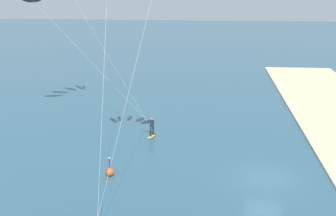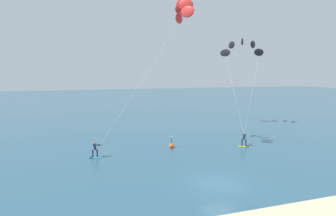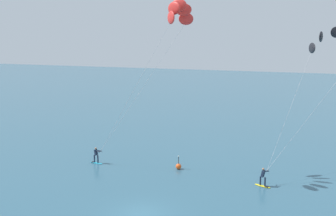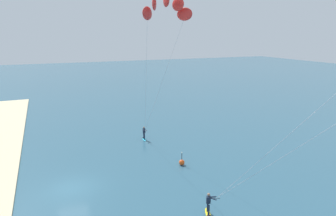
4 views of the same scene
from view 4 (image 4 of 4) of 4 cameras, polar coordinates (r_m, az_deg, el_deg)
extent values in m
plane|color=#2D566B|center=(27.44, -17.90, -14.46)|extent=(240.00, 240.00, 0.00)
ellipsoid|color=yellow|center=(23.20, 7.66, -19.39)|extent=(1.53, 0.88, 0.08)
cube|color=black|center=(22.83, 7.84, -19.85)|extent=(0.37, 0.37, 0.02)
cylinder|color=#192338|center=(23.15, 7.61, -18.21)|extent=(0.14, 0.14, 0.78)
cylinder|color=#192338|center=(22.78, 7.79, -18.79)|extent=(0.14, 0.14, 0.78)
cube|color=#192338|center=(22.61, 7.76, -17.02)|extent=(0.41, 0.40, 0.63)
sphere|color=#9E7051|center=(22.39, 7.80, -16.10)|extent=(0.20, 0.20, 0.20)
cylinder|color=black|center=(22.56, 9.23, -16.71)|extent=(0.29, 0.50, 0.03)
cylinder|color=#192338|center=(22.62, 8.49, -16.49)|extent=(0.16, 0.61, 0.15)
cylinder|color=#192338|center=(22.43, 8.52, -16.78)|extent=(0.52, 0.45, 0.15)
cylinder|color=#B2B2B7|center=(20.41, 25.24, -5.78)|extent=(7.39, 8.19, 10.03)
cylinder|color=#B2B2B7|center=(22.65, 23.25, -3.70)|extent=(3.04, 10.59, 10.03)
ellipsoid|color=#23ADD1|center=(37.35, -4.59, -5.98)|extent=(1.53, 0.56, 0.08)
cube|color=black|center=(37.72, -4.71, -5.70)|extent=(0.32, 0.32, 0.02)
cylinder|color=#192338|center=(37.01, -4.54, -5.46)|extent=(0.14, 0.14, 0.78)
cylinder|color=#192338|center=(37.41, -4.66, -5.25)|extent=(0.14, 0.14, 0.78)
cube|color=#192338|center=(36.99, -4.62, -4.35)|extent=(0.36, 0.34, 0.63)
sphere|color=#9E7051|center=(36.86, -4.63, -3.73)|extent=(0.20, 0.20, 0.20)
cylinder|color=black|center=(36.43, -4.42, -4.38)|extent=(0.55, 0.08, 0.03)
cylinder|color=#192338|center=(36.70, -4.36, -4.19)|extent=(0.60, 0.26, 0.15)
cylinder|color=#192338|center=(36.65, -4.69, -4.22)|extent=(0.58, 0.35, 0.15)
ellipsoid|color=red|center=(25.89, -4.00, 17.65)|extent=(1.17, 1.31, 1.10)
ellipsoid|color=red|center=(26.11, -2.65, 19.35)|extent=(1.43, 0.95, 1.10)
ellipsoid|color=red|center=(26.43, -0.34, 19.95)|extent=(1.46, 0.44, 1.10)
ellipsoid|color=red|center=(26.74, 1.92, 19.23)|extent=(1.47, 0.74, 1.10)
ellipsoid|color=red|center=(26.89, 3.20, 17.52)|extent=(1.31, 1.17, 1.10)
cylinder|color=#B2B2B7|center=(30.63, -4.25, 4.47)|extent=(8.45, 2.42, 12.83)
cylinder|color=#B2B2B7|center=(31.06, -1.27, 4.64)|extent=(8.74, 0.92, 12.83)
sphere|color=#EA5119|center=(30.29, 2.65, -10.36)|extent=(0.56, 0.56, 0.56)
cylinder|color=#262628|center=(30.04, 2.66, -9.27)|extent=(0.06, 0.06, 0.70)
sphere|color=#F2F2CC|center=(29.88, 2.67, -8.54)|extent=(0.12, 0.12, 0.12)
camera|label=1|loc=(53.28, -17.74, 13.73)|focal=48.26mm
camera|label=2|loc=(37.94, -48.57, 3.10)|focal=28.65mm
camera|label=3|loc=(27.34, -84.92, 1.97)|focal=43.26mm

